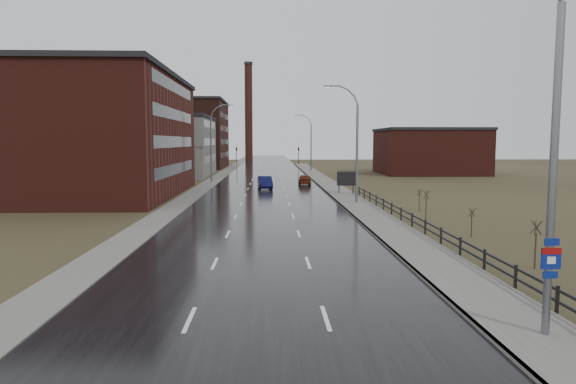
{
  "coord_description": "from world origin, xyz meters",
  "views": [
    {
      "loc": [
        0.4,
        -12.85,
        6.02
      ],
      "look_at": [
        1.53,
        17.86,
        3.0
      ],
      "focal_mm": 32.0,
      "sensor_mm": 36.0,
      "label": 1
    }
  ],
  "objects": [
    {
      "name": "shrub_e",
      "position": [
        12.26,
        25.24,
        1.26
      ],
      "size": [
        0.56,
        0.59,
        2.36
      ],
      "color": "#382D23",
      "rests_on": "ground"
    },
    {
      "name": "warehouse_mid",
      "position": [
        -17.99,
        78.0,
        5.26
      ],
      "size": [
        16.32,
        20.4,
        10.5
      ],
      "color": "slate",
      "rests_on": "ground"
    },
    {
      "name": "streetlight_right_mid",
      "position": [
        8.5,
        36.0,
        5.84
      ],
      "size": [
        3.36,
        0.28,
        11.35
      ],
      "color": "slate",
      "rests_on": "ground"
    },
    {
      "name": "streetlight_right_far",
      "position": [
        8.5,
        90.0,
        5.84
      ],
      "size": [
        3.36,
        0.28,
        11.35
      ],
      "color": "slate",
      "rests_on": "ground"
    },
    {
      "name": "warehouse_near",
      "position": [
        -20.99,
        45.0,
        6.76
      ],
      "size": [
        22.44,
        28.56,
        13.5
      ],
      "color": "#471914",
      "rests_on": "ground"
    },
    {
      "name": "road",
      "position": [
        0.0,
        60.0,
        0.03
      ],
      "size": [
        14.0,
        300.0,
        0.06
      ],
      "primitive_type": "cube",
      "color": "black",
      "rests_on": "ground"
    },
    {
      "name": "streetlight_left",
      "position": [
        -7.7,
        62.0,
        5.84
      ],
      "size": [
        3.36,
        0.28,
        11.35
      ],
      "color": "slate",
      "rests_on": "ground"
    },
    {
      "name": "smokestack",
      "position": [
        -6.0,
        150.0,
        15.5
      ],
      "size": [
        2.7,
        2.7,
        30.7
      ],
      "color": "#331611",
      "rests_on": "ground"
    },
    {
      "name": "ground",
      "position": [
        0.0,
        0.0,
        0.0
      ],
      "size": [
        320.0,
        320.0,
        0.0
      ],
      "primitive_type": "plane",
      "color": "#2D2819",
      "rests_on": "ground"
    },
    {
      "name": "car_near",
      "position": [
        -0.15,
        52.13,
        0.79
      ],
      "size": [
        2.08,
        4.94,
        1.59
      ],
      "primitive_type": "imported",
      "rotation": [
        0.0,
        0.0,
        0.08
      ],
      "color": "#0B0E3B",
      "rests_on": "ground"
    },
    {
      "name": "building_right",
      "position": [
        30.3,
        82.0,
        4.26
      ],
      "size": [
        18.36,
        16.32,
        8.5
      ],
      "color": "#471914",
      "rests_on": "ground"
    },
    {
      "name": "traffic_light_left",
      "position": [
        -8.0,
        120.0,
        4.6
      ],
      "size": [
        0.58,
        2.73,
        5.3
      ],
      "color": "black",
      "rests_on": "ground"
    },
    {
      "name": "shrub_d",
      "position": [
        13.13,
        18.62,
        0.99
      ],
      "size": [
        0.45,
        0.47,
        1.87
      ],
      "color": "#382D23",
      "rests_on": "ground"
    },
    {
      "name": "billboard",
      "position": [
        9.1,
        44.74,
        1.76
      ],
      "size": [
        2.1,
        0.17,
        2.64
      ],
      "color": "black",
      "rests_on": "ground"
    },
    {
      "name": "shrub_c",
      "position": [
        13.03,
        10.66,
        1.24
      ],
      "size": [
        0.55,
        0.58,
        2.33
      ],
      "color": "#382D23",
      "rests_on": "ground"
    },
    {
      "name": "guardrail",
      "position": [
        10.3,
        18.31,
        0.71
      ],
      "size": [
        0.1,
        53.05,
        1.1
      ],
      "color": "black",
      "rests_on": "ground"
    },
    {
      "name": "sidewalk_right",
      "position": [
        8.6,
        35.0,
        0.09
      ],
      "size": [
        3.2,
        180.0,
        0.18
      ],
      "primitive_type": "cube",
      "color": "#595651",
      "rests_on": "ground"
    },
    {
      "name": "curb_right",
      "position": [
        7.08,
        35.0,
        0.09
      ],
      "size": [
        0.16,
        180.0,
        0.18
      ],
      "primitive_type": "cube",
      "color": "slate",
      "rests_on": "ground"
    },
    {
      "name": "streetlight_main",
      "position": [
        8.47,
        2.0,
        6.06
      ],
      "size": [
        3.91,
        0.29,
        12.11
      ],
      "color": "slate",
      "rests_on": "ground"
    },
    {
      "name": "sidewalk_left",
      "position": [
        -8.2,
        60.0,
        0.06
      ],
      "size": [
        2.4,
        260.0,
        0.12
      ],
      "primitive_type": "cube",
      "color": "#595651",
      "rests_on": "ground"
    },
    {
      "name": "traffic_light_right",
      "position": [
        8.0,
        120.0,
        4.6
      ],
      "size": [
        0.58,
        2.73,
        5.3
      ],
      "color": "black",
      "rests_on": "ground"
    },
    {
      "name": "shrub_f",
      "position": [
        13.44,
        30.97,
        1.02
      ],
      "size": [
        0.46,
        0.48,
        1.91
      ],
      "color": "#382D23",
      "rests_on": "ground"
    },
    {
      "name": "car_far",
      "position": [
        5.33,
        58.41,
        0.74
      ],
      "size": [
        1.97,
        4.42,
        1.48
      ],
      "primitive_type": "imported",
      "rotation": [
        0.0,
        0.0,
        3.09
      ],
      "color": "#571E0E",
      "rests_on": "ground"
    },
    {
      "name": "warehouse_far",
      "position": [
        -22.99,
        108.0,
        7.76
      ],
      "size": [
        26.52,
        24.48,
        15.5
      ],
      "color": "#331611",
      "rests_on": "ground"
    }
  ]
}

